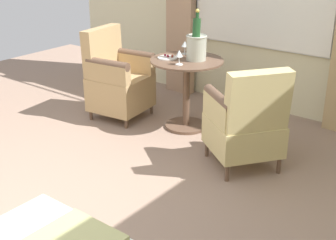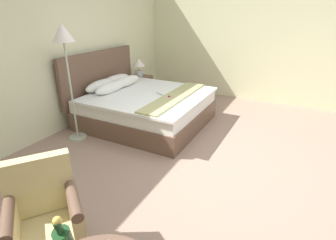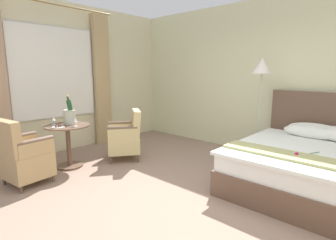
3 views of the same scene
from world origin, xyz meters
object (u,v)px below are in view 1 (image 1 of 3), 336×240
Objects in this scene: side_table_round at (186,86)px; armchair_facing_bed at (117,80)px; champagne_bucket at (196,44)px; wine_glass_near_edge at (179,54)px; wine_glass_near_bucket at (185,45)px; snack_plate at (167,57)px; armchair_by_window at (246,122)px.

armchair_facing_bed is (0.20, -0.76, -0.04)m from side_table_round.
wine_glass_near_edge is at bearing -7.51° from champagne_bucket.
side_table_round is 0.42m from wine_glass_near_bucket.
armchair_facing_bed is at bearing -59.59° from wine_glass_near_bucket.
wine_glass_near_bucket is (-0.16, -0.14, 0.36)m from side_table_round.
snack_plate is at bearing -67.89° from side_table_round.
side_table_round is at bearing 112.11° from snack_plate.
wine_glass_near_bucket is at bearing -138.54° from side_table_round.
armchair_facing_bed is at bearing -73.79° from champagne_bucket.
armchair_facing_bed is (0.12, -0.58, -0.32)m from snack_plate.
champagne_bucket reaches higher than armchair_by_window.
armchair_facing_bed reaches higher than armchair_by_window.
side_table_round is at bearing -59.96° from champagne_bucket.
champagne_bucket reaches higher than side_table_round.
champagne_bucket is 0.26m from wine_glass_near_bucket.
side_table_round is 0.34m from snack_plate.
armchair_facing_bed is (-0.20, -1.65, -0.01)m from armchair_by_window.
wine_glass_near_bucket is at bearing -151.68° from wine_glass_near_edge.
side_table_round is 1.47× the size of champagne_bucket.
snack_plate is at bearing -117.00° from wine_glass_near_edge.
snack_plate is 0.67m from armchair_facing_bed.
armchair_by_window is (0.21, 0.85, -0.39)m from wine_glass_near_edge.
champagne_bucket is at bearing 61.93° from wine_glass_near_bucket.
champagne_bucket is 2.55× the size of snack_plate.
wine_glass_near_bucket is at bearing 120.41° from armchair_facing_bed.
champagne_bucket is 3.62× the size of wine_glass_near_bucket.
wine_glass_near_edge is at bearing 28.32° from wine_glass_near_bucket.
side_table_round is 5.12× the size of wine_glass_near_edge.
champagne_bucket is 0.32m from snack_plate.
wine_glass_near_bucket is 1.24m from armchair_by_window.
wine_glass_near_edge is at bearing 63.00° from snack_plate.
side_table_round is 0.43m from champagne_bucket.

